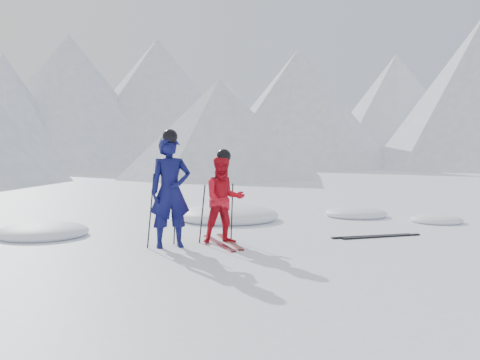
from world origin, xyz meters
TOP-DOWN VIEW (x-y plane):
  - ground at (0.00, 0.00)m, footprint 160.00×160.00m
  - mountain_range at (5.71, 35.31)m, footprint 106.15×62.94m
  - skier_blue at (-3.48, 0.32)m, footprint 0.81×0.66m
  - skier_red at (-2.52, 0.08)m, footprint 0.94×0.84m
  - pole_blue_left at (-3.78, 0.47)m, footprint 0.13×0.09m
  - pole_blue_right at (-3.23, 0.57)m, footprint 0.13×0.08m
  - pole_red_left at (-2.82, 0.33)m, footprint 0.11×0.09m
  - pole_red_right at (-2.22, 0.23)m, footprint 0.11×0.08m
  - ski_worn_left at (-2.64, 0.08)m, footprint 0.65×1.63m
  - ski_worn_right at (-2.40, 0.08)m, footprint 0.76×1.60m
  - ski_loose_a at (0.13, -1.17)m, footprint 1.61×0.73m
  - ski_loose_b at (0.23, -1.32)m, footprint 1.62×0.68m
  - snow_lumps at (-0.71, 2.17)m, footprint 9.34×5.19m

SIDE VIEW (x-z plane):
  - ground at x=0.00m, z-range 0.00..0.00m
  - snow_lumps at x=-0.71m, z-range -0.27..0.27m
  - ski_worn_left at x=-2.64m, z-range 0.00..0.03m
  - ski_worn_right at x=-2.40m, z-range 0.00..0.03m
  - ski_loose_a at x=0.13m, z-range 0.00..0.03m
  - ski_loose_b at x=0.23m, z-range 0.00..0.03m
  - pole_red_left at x=-2.82m, z-range 0.00..1.06m
  - pole_red_right at x=-2.22m, z-range 0.00..1.06m
  - pole_blue_left at x=-3.78m, z-range 0.00..1.28m
  - pole_blue_right at x=-3.23m, z-range 0.00..1.28m
  - skier_red at x=-2.52m, z-range 0.00..1.59m
  - skier_blue at x=-3.48m, z-range 0.00..1.92m
  - mountain_range at x=5.71m, z-range -1.04..14.49m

